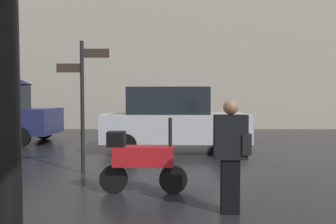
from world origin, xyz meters
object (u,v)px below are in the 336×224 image
(pedestrian_with_bag, at_px, (232,149))
(parked_car_left, at_px, (173,119))
(parked_scooter, at_px, (140,159))
(street_signpost, at_px, (83,93))

(pedestrian_with_bag, height_order, parked_car_left, parked_car_left)
(parked_scooter, bearing_deg, pedestrian_with_bag, -35.86)
(parked_scooter, relative_size, street_signpost, 0.53)
(street_signpost, bearing_deg, pedestrian_with_bag, -41.23)
(parked_scooter, bearing_deg, parked_car_left, 80.98)
(parked_scooter, height_order, parked_car_left, parked_car_left)
(pedestrian_with_bag, relative_size, parked_scooter, 1.07)
(street_signpost, bearing_deg, parked_scooter, -46.92)
(parked_car_left, xyz_separation_m, street_signpost, (-1.88, -2.83, 0.72))
(parked_car_left, height_order, street_signpost, street_signpost)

